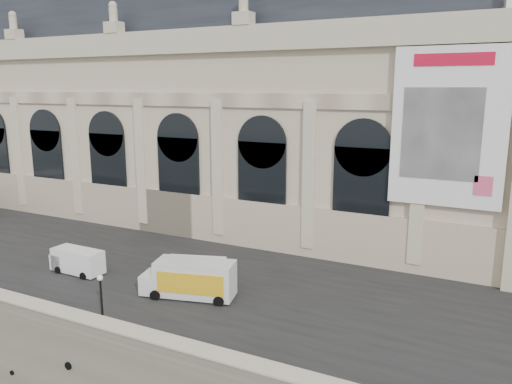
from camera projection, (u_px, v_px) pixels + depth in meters
quay at (265, 236)px, 65.67m from camera, size 160.00×70.00×6.00m
street at (167, 264)px, 46.69m from camera, size 160.00×24.00×0.06m
parapet at (51, 315)px, 34.86m from camera, size 160.00×1.40×1.21m
museum at (207, 108)px, 61.24m from camera, size 69.00×18.70×29.10m
van_b at (75, 261)px, 44.33m from camera, size 5.02×2.15×2.22m
van_c at (192, 271)px, 41.62m from camera, size 5.49×3.43×2.29m
box_truck at (190, 279)px, 39.09m from camera, size 7.75×4.09×2.99m
lamp_right at (102, 302)px, 33.88m from camera, size 0.40×0.40×3.89m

